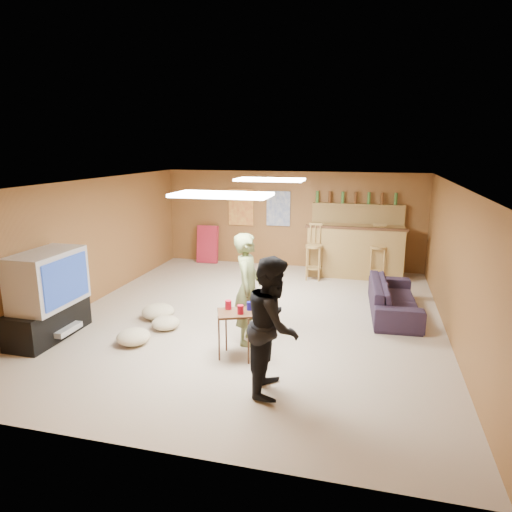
% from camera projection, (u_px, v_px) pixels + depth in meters
% --- Properties ---
extents(ground, '(7.00, 7.00, 0.00)m').
position_uv_depth(ground, '(253.00, 318.00, 7.51)').
color(ground, tan).
rests_on(ground, ground).
extents(ceiling, '(6.00, 7.00, 0.02)m').
position_uv_depth(ceiling, '(253.00, 183.00, 7.00)').
color(ceiling, silver).
rests_on(ceiling, ground).
extents(wall_back, '(6.00, 0.02, 2.20)m').
position_uv_depth(wall_back, '(291.00, 220.00, 10.55)').
color(wall_back, brown).
rests_on(wall_back, ground).
extents(wall_front, '(6.00, 0.02, 2.20)m').
position_uv_depth(wall_front, '(151.00, 341.00, 3.96)').
color(wall_front, brown).
rests_on(wall_front, ground).
extents(wall_left, '(0.02, 7.00, 2.20)m').
position_uv_depth(wall_left, '(87.00, 243.00, 7.98)').
color(wall_left, brown).
rests_on(wall_left, ground).
extents(wall_right, '(0.02, 7.00, 2.20)m').
position_uv_depth(wall_right, '(455.00, 265.00, 6.53)').
color(wall_right, brown).
rests_on(wall_right, ground).
extents(tv_stand, '(0.55, 1.30, 0.50)m').
position_uv_depth(tv_stand, '(48.00, 321.00, 6.70)').
color(tv_stand, black).
rests_on(tv_stand, ground).
extents(dvd_box, '(0.35, 0.50, 0.08)m').
position_uv_depth(dvd_box, '(62.00, 329.00, 6.67)').
color(dvd_box, '#B2B2B7').
rests_on(dvd_box, tv_stand).
extents(tv_body, '(0.60, 1.10, 0.80)m').
position_uv_depth(tv_body, '(48.00, 279.00, 6.53)').
color(tv_body, '#B2B2B7').
rests_on(tv_body, tv_stand).
extents(tv_screen, '(0.02, 0.95, 0.65)m').
position_uv_depth(tv_screen, '(66.00, 280.00, 6.45)').
color(tv_screen, navy).
rests_on(tv_screen, tv_body).
extents(bar_counter, '(2.00, 0.60, 1.10)m').
position_uv_depth(bar_counter, '(355.00, 251.00, 9.80)').
color(bar_counter, olive).
rests_on(bar_counter, ground).
extents(bar_lip, '(2.10, 0.12, 0.05)m').
position_uv_depth(bar_lip, '(356.00, 228.00, 9.44)').
color(bar_lip, '#3F2414').
rests_on(bar_lip, bar_counter).
extents(bar_shelf, '(2.00, 0.18, 0.05)m').
position_uv_depth(bar_shelf, '(358.00, 205.00, 10.00)').
color(bar_shelf, olive).
rests_on(bar_shelf, bar_backing).
extents(bar_backing, '(2.00, 0.14, 0.60)m').
position_uv_depth(bar_backing, '(358.00, 218.00, 10.09)').
color(bar_backing, olive).
rests_on(bar_backing, bar_counter).
extents(poster_left, '(0.60, 0.03, 0.85)m').
position_uv_depth(poster_left, '(241.00, 207.00, 10.74)').
color(poster_left, '#BF3F26').
rests_on(poster_left, wall_back).
extents(poster_right, '(0.55, 0.03, 0.80)m').
position_uv_depth(poster_right, '(278.00, 209.00, 10.53)').
color(poster_right, '#334C99').
rests_on(poster_right, wall_back).
extents(folding_chair_stack, '(0.50, 0.26, 0.91)m').
position_uv_depth(folding_chair_stack, '(208.00, 244.00, 11.00)').
color(folding_chair_stack, '#B02035').
rests_on(folding_chair_stack, ground).
extents(ceiling_panel_front, '(1.20, 0.60, 0.04)m').
position_uv_depth(ceiling_panel_front, '(222.00, 195.00, 5.59)').
color(ceiling_panel_front, white).
rests_on(ceiling_panel_front, ceiling).
extents(ceiling_panel_back, '(1.20, 0.60, 0.04)m').
position_uv_depth(ceiling_panel_back, '(270.00, 180.00, 8.14)').
color(ceiling_panel_back, white).
rests_on(ceiling_panel_back, ceiling).
extents(person_olive, '(0.43, 0.61, 1.60)m').
position_uv_depth(person_olive, '(248.00, 289.00, 6.41)').
color(person_olive, '#5D673B').
rests_on(person_olive, ground).
extents(person_black, '(0.66, 0.82, 1.58)m').
position_uv_depth(person_black, '(273.00, 325.00, 5.13)').
color(person_black, black).
rests_on(person_black, ground).
extents(sofa, '(0.85, 1.94, 0.56)m').
position_uv_depth(sofa, '(394.00, 298.00, 7.63)').
color(sofa, black).
rests_on(sofa, ground).
extents(tray_table, '(0.60, 0.55, 0.64)m').
position_uv_depth(tray_table, '(237.00, 335.00, 6.04)').
color(tray_table, '#3F2414').
rests_on(tray_table, ground).
extents(cup_red_near, '(0.10, 0.10, 0.12)m').
position_uv_depth(cup_red_near, '(228.00, 305.00, 6.05)').
color(cup_red_near, '#A90B21').
rests_on(cup_red_near, tray_table).
extents(cup_red_far, '(0.11, 0.11, 0.12)m').
position_uv_depth(cup_red_far, '(240.00, 310.00, 5.88)').
color(cup_red_far, '#A90B21').
rests_on(cup_red_far, tray_table).
extents(cup_blue, '(0.08, 0.08, 0.11)m').
position_uv_depth(cup_blue, '(250.00, 306.00, 6.02)').
color(cup_blue, navy).
rests_on(cup_blue, tray_table).
extents(bar_stool_left, '(0.35, 0.35, 1.07)m').
position_uv_depth(bar_stool_left, '(314.00, 255.00, 9.56)').
color(bar_stool_left, olive).
rests_on(bar_stool_left, ground).
extents(bar_stool_right, '(0.45, 0.45, 1.12)m').
position_uv_depth(bar_stool_right, '(378.00, 255.00, 9.47)').
color(bar_stool_right, olive).
rests_on(bar_stool_right, ground).
extents(cushion_near_tv, '(0.67, 0.67, 0.24)m').
position_uv_depth(cushion_near_tv, '(158.00, 312.00, 7.45)').
color(cushion_near_tv, tan).
rests_on(cushion_near_tv, ground).
extents(cushion_mid, '(0.56, 0.56, 0.19)m').
position_uv_depth(cushion_mid, '(166.00, 323.00, 7.03)').
color(cushion_mid, tan).
rests_on(cushion_mid, ground).
extents(cushion_far, '(0.52, 0.52, 0.21)m').
position_uv_depth(cushion_far, '(133.00, 337.00, 6.49)').
color(cushion_far, tan).
rests_on(cushion_far, ground).
extents(bottle_row, '(1.76, 0.08, 0.26)m').
position_uv_depth(bottle_row, '(356.00, 198.00, 9.96)').
color(bottle_row, '#3F7233').
rests_on(bottle_row, bar_shelf).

